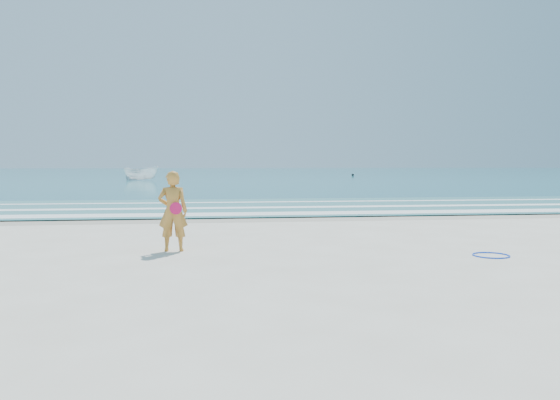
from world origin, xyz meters
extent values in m
plane|color=silver|center=(0.00, 0.00, 0.00)|extent=(400.00, 400.00, 0.00)
cube|color=#B2A893|center=(0.00, 9.00, 0.00)|extent=(400.00, 2.40, 0.00)
cube|color=#19727F|center=(0.00, 105.00, 0.02)|extent=(400.00, 190.00, 0.04)
cube|color=#59B7AD|center=(0.00, 14.00, 0.04)|extent=(400.00, 10.00, 0.01)
cube|color=white|center=(0.00, 10.30, 0.05)|extent=(400.00, 1.40, 0.01)
cube|color=white|center=(0.00, 13.20, 0.05)|extent=(400.00, 0.90, 0.01)
cube|color=white|center=(0.00, 16.50, 0.05)|extent=(400.00, 0.60, 0.01)
torus|color=#0D43F2|center=(4.70, 0.54, 0.01)|extent=(0.98, 0.98, 0.03)
imported|color=white|center=(-8.83, 51.73, 0.85)|extent=(4.48, 2.87, 1.62)
sphere|color=black|center=(19.95, 69.12, 0.23)|extent=(0.37, 0.37, 0.37)
imported|color=#CA802F|center=(-2.07, 2.05, 0.90)|extent=(0.68, 0.46, 1.81)
cylinder|color=#FD1658|center=(-1.99, 1.87, 0.98)|extent=(0.27, 0.08, 0.27)
camera|label=1|loc=(-1.24, -10.32, 1.98)|focal=35.00mm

